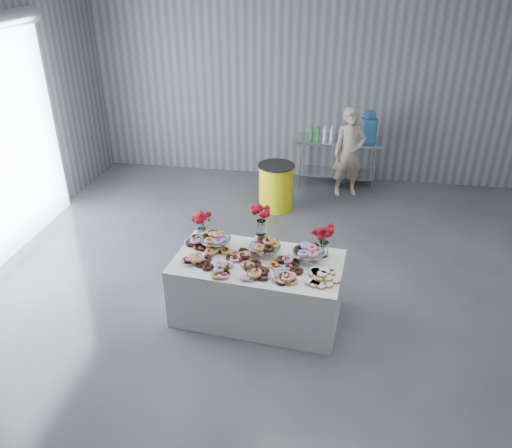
% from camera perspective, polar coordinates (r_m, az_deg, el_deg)
% --- Properties ---
extents(ground, '(9.00, 9.00, 0.00)m').
position_cam_1_polar(ground, '(5.98, 2.25, -11.09)').
color(ground, '#3A3D41').
rests_on(ground, ground).
extents(room_walls, '(8.04, 9.04, 4.02)m').
position_cam_1_polar(room_walls, '(4.86, -0.34, 14.59)').
color(room_walls, slate).
rests_on(room_walls, ground).
extents(display_table, '(1.98, 1.17, 0.75)m').
position_cam_1_polar(display_table, '(5.87, 0.20, -7.34)').
color(display_table, white).
rests_on(display_table, ground).
extents(prep_table, '(1.50, 0.60, 0.90)m').
position_cam_1_polar(prep_table, '(9.25, 9.35, 7.91)').
color(prep_table, silver).
rests_on(prep_table, ground).
extents(donut_mounds, '(1.87, 0.96, 0.09)m').
position_cam_1_polar(donut_mounds, '(5.59, 0.12, -4.14)').
color(donut_mounds, '#B98843').
rests_on(donut_mounds, display_table).
extents(cake_stand_left, '(0.36, 0.36, 0.17)m').
position_cam_1_polar(cake_stand_left, '(5.84, -4.65, -1.57)').
color(cake_stand_left, silver).
rests_on(cake_stand_left, display_table).
extents(cake_stand_mid, '(0.36, 0.36, 0.17)m').
position_cam_1_polar(cake_stand_mid, '(5.69, 1.07, -2.34)').
color(cake_stand_mid, silver).
rests_on(cake_stand_mid, display_table).
extents(cake_stand_right, '(0.36, 0.36, 0.17)m').
position_cam_1_polar(cake_stand_right, '(5.62, 6.04, -3.00)').
color(cake_stand_right, silver).
rests_on(cake_stand_right, display_table).
extents(danish_pile, '(0.48, 0.48, 0.11)m').
position_cam_1_polar(danish_pile, '(5.39, 7.58, -5.65)').
color(danish_pile, silver).
rests_on(danish_pile, display_table).
extents(bouquet_left, '(0.26, 0.26, 0.42)m').
position_cam_1_polar(bouquet_left, '(5.91, -6.23, 0.46)').
color(bouquet_left, white).
rests_on(bouquet_left, display_table).
extents(bouquet_right, '(0.26, 0.26, 0.42)m').
position_cam_1_polar(bouquet_right, '(5.65, 7.87, -1.07)').
color(bouquet_right, white).
rests_on(bouquet_right, display_table).
extents(bouquet_center, '(0.26, 0.26, 0.57)m').
position_cam_1_polar(bouquet_center, '(5.77, 0.60, 0.81)').
color(bouquet_center, silver).
rests_on(bouquet_center, display_table).
extents(water_jug, '(0.28, 0.28, 0.55)m').
position_cam_1_polar(water_jug, '(9.09, 12.81, 10.77)').
color(water_jug, '#3D88D1').
rests_on(water_jug, prep_table).
extents(drink_bottles, '(0.54, 0.08, 0.27)m').
position_cam_1_polar(drink_bottles, '(9.02, 7.49, 10.32)').
color(drink_bottles, '#268C33').
rests_on(drink_bottles, prep_table).
extents(person, '(0.65, 0.52, 1.56)m').
position_cam_1_polar(person, '(8.88, 10.60, 8.04)').
color(person, '#CC8C93').
rests_on(person, ground).
extents(trash_barrel, '(0.61, 0.61, 0.78)m').
position_cam_1_polar(trash_barrel, '(8.35, 2.29, 4.29)').
color(trash_barrel, yellow).
rests_on(trash_barrel, ground).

